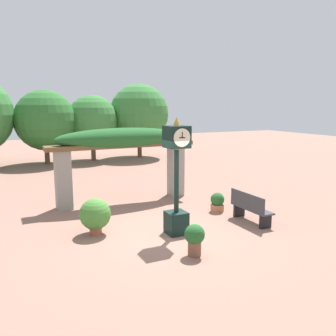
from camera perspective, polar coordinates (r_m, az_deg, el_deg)
ground_plane at (r=9.55m, az=0.28°, el=-10.65°), size 60.00×60.00×0.00m
pedestal_clock at (r=9.22m, az=1.36°, el=-1.38°), size 0.56×0.61×3.08m
pergola at (r=12.41m, az=-7.26°, el=3.56°), size 5.22×1.09×2.61m
potted_plant_near_left at (r=8.19m, az=4.29°, el=-11.08°), size 0.47×0.47×0.74m
potted_plant_near_right at (r=11.58m, az=7.92°, el=-5.45°), size 0.44×0.44×0.61m
potted_plant_far_left at (r=9.62m, az=-11.61°, el=-7.36°), size 0.83×0.83×0.96m
park_bench at (r=10.65m, az=13.05°, el=-6.27°), size 0.42×1.48×0.89m
tree_line at (r=21.95m, az=-17.95°, el=7.87°), size 13.62×4.33×5.03m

